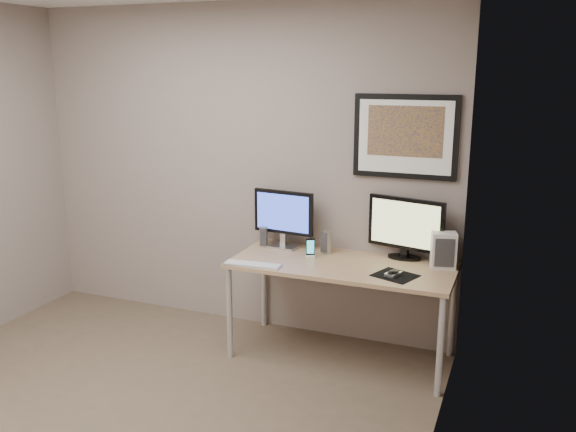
# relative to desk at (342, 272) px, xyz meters

# --- Properties ---
(floor) EXTENTS (3.60, 3.60, 0.00)m
(floor) POSITION_rel_desk_xyz_m (-1.00, -1.35, -0.66)
(floor) COLOR brown
(floor) RESTS_ON ground
(room) EXTENTS (3.60, 3.60, 3.60)m
(room) POSITION_rel_desk_xyz_m (-1.00, -0.90, 0.98)
(room) COLOR white
(room) RESTS_ON ground
(desk) EXTENTS (1.60, 0.70, 0.73)m
(desk) POSITION_rel_desk_xyz_m (0.00, 0.00, 0.00)
(desk) COLOR olive
(desk) RESTS_ON floor
(framed_art) EXTENTS (0.75, 0.04, 0.60)m
(framed_art) POSITION_rel_desk_xyz_m (0.35, 0.33, 0.96)
(framed_art) COLOR black
(framed_art) RESTS_ON room
(monitor_large) EXTENTS (0.50, 0.18, 0.45)m
(monitor_large) POSITION_rel_desk_xyz_m (-0.54, 0.21, 0.32)
(monitor_large) COLOR #A6A6AB
(monitor_large) RESTS_ON desk
(monitor_tv) EXTENTS (0.58, 0.19, 0.46)m
(monitor_tv) POSITION_rel_desk_xyz_m (0.39, 0.27, 0.31)
(monitor_tv) COLOR black
(monitor_tv) RESTS_ON desk
(speaker_left) EXTENTS (0.08, 0.08, 0.16)m
(speaker_left) POSITION_rel_desk_xyz_m (-0.70, 0.18, 0.15)
(speaker_left) COLOR #A6A6AB
(speaker_left) RESTS_ON desk
(speaker_right) EXTENTS (0.09, 0.09, 0.18)m
(speaker_right) POSITION_rel_desk_xyz_m (-0.18, 0.19, 0.16)
(speaker_right) COLOR #A6A6AB
(speaker_right) RESTS_ON desk
(phone_dock) EXTENTS (0.09, 0.09, 0.15)m
(phone_dock) POSITION_rel_desk_xyz_m (-0.26, 0.05, 0.14)
(phone_dock) COLOR black
(phone_dock) RESTS_ON desk
(keyboard) EXTENTS (0.42, 0.14, 0.01)m
(keyboard) POSITION_rel_desk_xyz_m (-0.58, -0.28, 0.07)
(keyboard) COLOR silver
(keyboard) RESTS_ON desk
(mousepad) EXTENTS (0.33, 0.32, 0.00)m
(mousepad) POSITION_rel_desk_xyz_m (0.41, -0.13, 0.07)
(mousepad) COLOR black
(mousepad) RESTS_ON desk
(mouse) EXTENTS (0.10, 0.13, 0.04)m
(mouse) POSITION_rel_desk_xyz_m (0.40, -0.14, 0.09)
(mouse) COLOR black
(mouse) RESTS_ON mousepad
(fan_unit) EXTENTS (0.19, 0.16, 0.26)m
(fan_unit) POSITION_rel_desk_xyz_m (0.69, 0.16, 0.19)
(fan_unit) COLOR silver
(fan_unit) RESTS_ON desk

